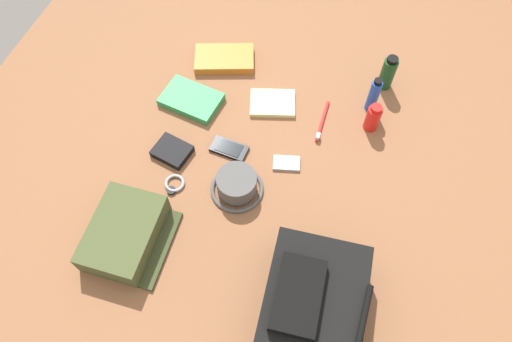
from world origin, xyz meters
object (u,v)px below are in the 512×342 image
object	(u,v)px
wristwatch	(174,184)
bucket_hat	(237,185)
toiletry_pouch	(126,234)
shampoo_bottle	(388,73)
backpack	(312,308)
toothbrush	(322,123)
deodorant_spray	(374,95)
wallet	(173,150)
travel_guidebook	(191,100)
sunscreen_spray	(373,118)
notepad	(273,103)
media_player	(286,163)
paperback_novel	(224,59)
cell_phone	(229,149)

from	to	relation	value
wristwatch	bucket_hat	bearing A→B (deg)	103.73
toiletry_pouch	shampoo_bottle	xyz separation A→B (m)	(-0.79, 0.59, 0.02)
backpack	shampoo_bottle	world-z (taller)	backpack
toothbrush	backpack	bearing A→B (deg)	11.30
deodorant_spray	wristwatch	distance (m)	0.70
wallet	travel_guidebook	bearing A→B (deg)	-162.83
backpack	sunscreen_spray	bearing A→B (deg)	177.26
toothbrush	notepad	distance (m)	0.18
backpack	media_player	xyz separation A→B (m)	(-0.42, -0.19, -0.07)
bucket_hat	wristwatch	world-z (taller)	bucket_hat
deodorant_spray	notepad	size ratio (longest dim) A/B	0.94
sunscreen_spray	paperback_novel	bearing A→B (deg)	-101.69
wristwatch	notepad	world-z (taller)	notepad
sunscreen_spray	cell_phone	distance (m)	0.47
toiletry_pouch	deodorant_spray	distance (m)	0.88
backpack	shampoo_bottle	size ratio (longest dim) A/B	2.74
deodorant_spray	backpack	bearing A→B (deg)	-1.10
toothbrush	deodorant_spray	bearing A→B (deg)	130.98
cell_phone	notepad	world-z (taller)	notepad
deodorant_spray	wristwatch	world-z (taller)	deodorant_spray
toiletry_pouch	cell_phone	distance (m)	0.41
deodorant_spray	toothbrush	distance (m)	0.19
paperback_novel	toothbrush	bearing A→B (deg)	68.57
shampoo_bottle	toothbrush	distance (m)	0.29
deodorant_spray	wallet	size ratio (longest dim) A/B	1.28
toothbrush	media_player	bearing A→B (deg)	-20.45
cell_phone	toothbrush	size ratio (longest dim) A/B	0.72
cell_phone	bucket_hat	bearing A→B (deg)	29.52
sunscreen_spray	cell_phone	xyz separation A→B (m)	(0.23, -0.41, -0.04)
bucket_hat	media_player	world-z (taller)	bucket_hat
toiletry_pouch	bucket_hat	bearing A→B (deg)	135.71
wallet	notepad	size ratio (longest dim) A/B	0.73
deodorant_spray	sunscreen_spray	bearing A→B (deg)	12.90
travel_guidebook	media_player	distance (m)	0.40
toiletry_pouch	paperback_novel	bearing A→B (deg)	177.90
travel_guidebook	media_player	xyz separation A→B (m)	(0.13, 0.37, -0.01)
bucket_hat	toothbrush	size ratio (longest dim) A/B	0.97
bucket_hat	toiletry_pouch	bearing A→B (deg)	-44.29
sunscreen_spray	backpack	bearing A→B (deg)	-2.74
deodorant_spray	media_player	bearing A→B (deg)	-34.15
cell_phone	wallet	xyz separation A→B (m)	(0.06, -0.17, 0.01)
deodorant_spray	toothbrush	xyz separation A→B (m)	(0.12, -0.13, -0.06)
bucket_hat	cell_phone	distance (m)	0.15
bucket_hat	media_player	bearing A→B (deg)	139.15
bucket_hat	paperback_novel	world-z (taller)	bucket_hat
shampoo_bottle	media_player	size ratio (longest dim) A/B	1.41
sunscreen_spray	media_player	distance (m)	0.32
shampoo_bottle	media_player	distance (m)	0.47
media_player	cell_phone	bearing A→B (deg)	-87.90
toiletry_pouch	sunscreen_spray	distance (m)	0.84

